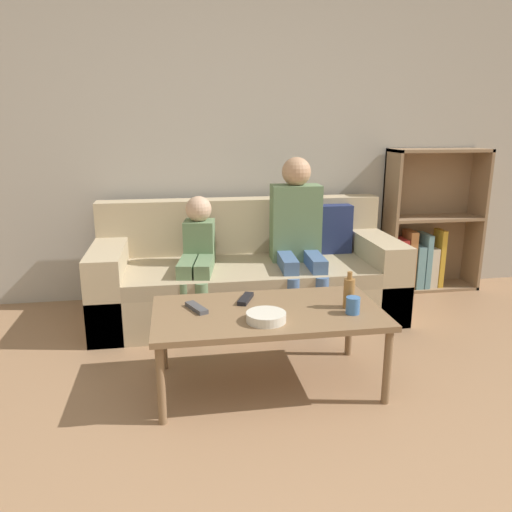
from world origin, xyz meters
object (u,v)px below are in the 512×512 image
person_adult (297,228)px  bookshelf (424,235)px  couch (248,277)px  coffee_table (268,317)px  tv_remote_0 (197,308)px  tv_remote_1 (246,299)px  snack_bowl (266,317)px  bottle (349,292)px  person_child (197,254)px  cup_near (353,305)px

person_adult → bookshelf: bearing=23.1°
couch → coffee_table: 1.05m
bookshelf → tv_remote_0: size_ratio=6.54×
coffee_table → tv_remote_1: 0.19m
snack_bowl → bottle: bottle is taller
bookshelf → person_adult: (-1.18, -0.43, 0.18)m
bottle → bookshelf: bearing=50.9°
coffee_table → person_child: bearing=108.8°
snack_bowl → bottle: bearing=14.5°
cup_near → tv_remote_0: 0.79m
coffee_table → tv_remote_0: (-0.36, 0.06, 0.05)m
coffee_table → tv_remote_0: 0.37m
bookshelf → coffee_table: 2.10m
tv_remote_1 → bottle: bearing=3.1°
cup_near → couch: bearing=107.1°
bookshelf → couch: bearing=-167.0°
person_adult → cup_near: person_adult is taller
bookshelf → snack_bowl: (-1.60, -1.54, -0.01)m
tv_remote_0 → coffee_table: bearing=-34.2°
person_child → cup_near: bearing=-45.5°
couch → person_child: (-0.36, -0.13, 0.22)m
tv_remote_1 → bottle: 0.54m
tv_remote_1 → snack_bowl: snack_bowl is taller
snack_bowl → bottle: size_ratio=1.00×
person_child → snack_bowl: bearing=-66.0°
bookshelf → cup_near: size_ratio=13.37×
coffee_table → snack_bowl: 0.16m
tv_remote_0 → snack_bowl: snack_bowl is taller
bookshelf → bottle: size_ratio=5.98×
snack_bowl → couch: bearing=85.8°
couch → bottle: couch is taller
coffee_table → person_child: size_ratio=1.35×
cup_near → bottle: 0.09m
coffee_table → person_adult: size_ratio=1.04×
person_adult → person_child: person_adult is taller
person_child → bottle: 1.18m
person_adult → cup_near: bearing=-85.7°
bottle → tv_remote_1: bearing=160.2°
tv_remote_1 → bottle: (0.51, -0.18, 0.07)m
tv_remote_0 → tv_remote_1: (0.27, 0.09, 0.00)m
coffee_table → person_adult: (0.39, 0.96, 0.25)m
tv_remote_1 → tv_remote_0: bearing=-137.8°
snack_bowl → bookshelf: bearing=43.8°
bookshelf → bottle: 1.83m
couch → person_adult: person_adult is taller
person_adult → bottle: (0.03, -0.99, -0.13)m
bookshelf → tv_remote_1: 2.07m
coffee_table → tv_remote_0: bearing=170.1°
person_adult → person_child: size_ratio=1.30×
person_child → cup_near: size_ratio=10.04×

